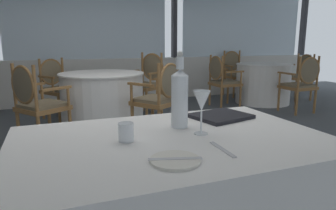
# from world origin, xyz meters

# --- Properties ---
(ground_plane) EXTENTS (14.04, 14.04, 0.00)m
(ground_plane) POSITION_xyz_m (0.00, 0.00, 0.00)
(ground_plane) COLOR #4C5156
(window_wall_far) EXTENTS (10.80, 0.14, 2.64)m
(window_wall_far) POSITION_xyz_m (-0.00, 3.40, 1.06)
(window_wall_far) COLOR silver
(window_wall_far) RESTS_ON ground_plane
(side_plate) EXTENTS (0.18, 0.18, 0.01)m
(side_plate) POSITION_xyz_m (-0.36, -1.68, 0.76)
(side_plate) COLOR silver
(side_plate) RESTS_ON foreground_table
(butter_knife) EXTENTS (0.19, 0.07, 0.00)m
(butter_knife) POSITION_xyz_m (-0.36, -1.68, 0.77)
(butter_knife) COLOR silver
(butter_knife) RESTS_ON foreground_table
(dinner_fork) EXTENTS (0.02, 0.19, 0.00)m
(dinner_fork) POSITION_xyz_m (-0.14, -1.64, 0.76)
(dinner_fork) COLOR silver
(dinner_fork) RESTS_ON foreground_table
(water_bottle) EXTENTS (0.08, 0.08, 0.37)m
(water_bottle) POSITION_xyz_m (-0.17, -1.27, 0.91)
(water_bottle) COLOR white
(water_bottle) RESTS_ON foreground_table
(wine_glass) EXTENTS (0.08, 0.08, 0.20)m
(wine_glass) POSITION_xyz_m (-0.12, -1.42, 0.91)
(wine_glass) COLOR white
(wine_glass) RESTS_ON foreground_table
(water_tumbler) EXTENTS (0.07, 0.07, 0.08)m
(water_tumbler) POSITION_xyz_m (-0.46, -1.40, 0.80)
(water_tumbler) COLOR white
(water_tumbler) RESTS_ON foreground_table
(menu_book) EXTENTS (0.34, 0.31, 0.02)m
(menu_book) POSITION_xyz_m (0.12, -1.18, 0.77)
(menu_book) COLOR black
(menu_book) RESTS_ON foreground_table
(background_table_1) EXTENTS (1.04, 1.04, 0.76)m
(background_table_1) POSITION_xyz_m (3.08, 2.22, 0.38)
(background_table_1) COLOR white
(background_table_1) RESTS_ON ground_plane
(dining_chair_1_0) EXTENTS (0.55, 0.49, 0.98)m
(dining_chair_1_0) POSITION_xyz_m (3.04, 3.17, 0.56)
(dining_chair_1_0) COLOR olive
(dining_chair_1_0) RESTS_ON ground_plane
(dining_chair_1_1) EXTENTS (0.49, 0.55, 0.94)m
(dining_chair_1_1) POSITION_xyz_m (2.13, 2.18, 0.54)
(dining_chair_1_1) COLOR olive
(dining_chair_1_1) RESTS_ON ground_plane
(dining_chair_1_2) EXTENTS (0.55, 0.49, 0.95)m
(dining_chair_1_2) POSITION_xyz_m (3.11, 1.27, 0.55)
(dining_chair_1_2) COLOR olive
(dining_chair_1_2) RESTS_ON ground_plane
(dining_chair_1_3) EXTENTS (0.49, 0.55, 0.93)m
(dining_chair_1_3) POSITION_xyz_m (4.02, 2.25, 0.56)
(dining_chair_1_3) COLOR olive
(dining_chair_1_3) RESTS_ON ground_plane
(background_table_2) EXTENTS (1.14, 1.14, 0.76)m
(background_table_2) POSITION_xyz_m (-0.10, 1.57, 0.38)
(background_table_2) COLOR white
(background_table_2) RESTS_ON ground_plane
(dining_chair_2_0) EXTENTS (0.64, 0.66, 0.94)m
(dining_chair_2_0) POSITION_xyz_m (-0.92, 1.01, 0.55)
(dining_chair_2_0) COLOR olive
(dining_chair_2_0) RESTS_ON ground_plane
(dining_chair_2_1) EXTENTS (0.66, 0.64, 0.95)m
(dining_chair_2_1) POSITION_xyz_m (0.46, 0.75, 0.56)
(dining_chair_2_1) COLOR olive
(dining_chair_2_1) RESTS_ON ground_plane
(dining_chair_2_2) EXTENTS (0.64, 0.66, 1.00)m
(dining_chair_2_2) POSITION_xyz_m (0.73, 2.14, 0.59)
(dining_chair_2_2) COLOR olive
(dining_chair_2_2) RESTS_ON ground_plane
(dining_chair_2_3) EXTENTS (0.66, 0.64, 0.92)m
(dining_chair_2_3) POSITION_xyz_m (-0.66, 2.40, 0.54)
(dining_chair_2_3) COLOR olive
(dining_chair_2_3) RESTS_ON ground_plane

